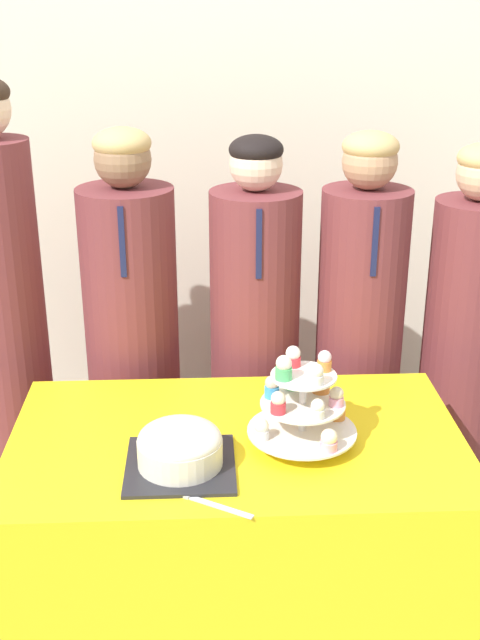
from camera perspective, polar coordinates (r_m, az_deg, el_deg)
wall_back at (r=3.21m, az=-1.32°, el=13.50°), size 9.00×0.06×2.70m
table at (r=2.39m, az=-0.22°, el=-15.75°), size 1.23×0.73×0.72m
round_cake at (r=2.04m, az=-4.30°, el=-9.00°), size 0.28×0.28×0.12m
cake_knife at (r=1.95m, az=-3.38°, el=-12.53°), size 0.21×0.14×0.01m
cupcake_stand at (r=2.11m, az=4.46°, el=-5.78°), size 0.29×0.29×0.27m
student_0 at (r=2.78m, az=-16.20°, el=-1.01°), size 0.26×0.27×1.61m
student_1 at (r=2.75m, az=-7.58°, el=-2.68°), size 0.31×0.32×1.46m
student_2 at (r=2.75m, az=1.04°, el=-2.76°), size 0.30×0.30×1.43m
student_3 at (r=2.79m, az=8.39°, el=-2.41°), size 0.29×0.30×1.44m
student_4 at (r=2.89m, az=15.57°, el=-2.54°), size 0.29×0.29×1.40m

